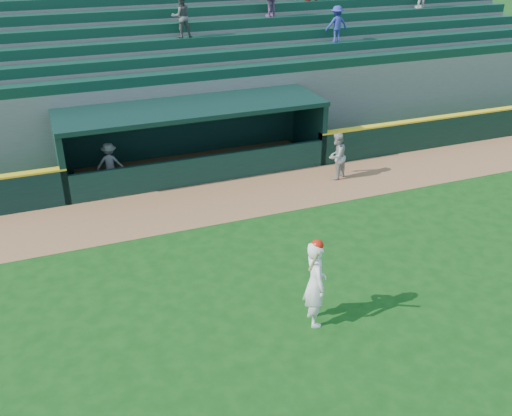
% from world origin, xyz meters
% --- Properties ---
extents(ground, '(120.00, 120.00, 0.00)m').
position_xyz_m(ground, '(0.00, 0.00, 0.00)').
color(ground, '#114110').
rests_on(ground, ground).
extents(warning_track, '(40.00, 3.00, 0.01)m').
position_xyz_m(warning_track, '(0.00, 4.90, 0.01)').
color(warning_track, '#95633B').
rests_on(warning_track, ground).
extents(field_wall_right, '(15.50, 0.30, 1.20)m').
position_xyz_m(field_wall_right, '(12.25, 6.55, 0.60)').
color(field_wall_right, black).
rests_on(field_wall_right, ground).
extents(wall_stripe_right, '(15.50, 0.32, 0.06)m').
position_xyz_m(wall_stripe_right, '(12.25, 6.55, 1.23)').
color(wall_stripe_right, yellow).
rests_on(wall_stripe_right, field_wall_right).
extents(dugout_player_front, '(1.03, 0.96, 1.69)m').
position_xyz_m(dugout_player_front, '(4.44, 5.18, 0.85)').
color(dugout_player_front, '#9D9D98').
rests_on(dugout_player_front, ground).
extents(dugout_player_inside, '(1.05, 0.78, 1.45)m').
position_xyz_m(dugout_player_inside, '(-3.01, 7.77, 0.72)').
color(dugout_player_inside, gray).
rests_on(dugout_player_inside, ground).
extents(dugout, '(9.40, 2.80, 2.46)m').
position_xyz_m(dugout, '(0.00, 8.00, 1.36)').
color(dugout, slate).
rests_on(dugout, ground).
extents(stands, '(34.50, 6.25, 7.57)m').
position_xyz_m(stands, '(0.04, 12.58, 2.41)').
color(stands, slate).
rests_on(stands, ground).
extents(batter_at_plate, '(0.60, 0.89, 2.16)m').
position_xyz_m(batter_at_plate, '(0.05, -1.85, 1.06)').
color(batter_at_plate, white).
rests_on(batter_at_plate, ground).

